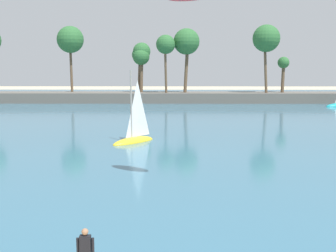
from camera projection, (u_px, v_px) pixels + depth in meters
name	position (u px, v px, depth m)	size (l,w,h in m)	color
sea	(167.00, 109.00, 65.47)	(220.00, 103.26, 0.06)	#386B84
palm_headland	(165.00, 77.00, 76.51)	(86.43, 7.33, 13.38)	#605B54
person_at_waterline	(86.00, 252.00, 13.40)	(0.55, 0.21, 1.67)	black
sailboat_near_shore	(134.00, 135.00, 37.26)	(3.98, 4.30, 6.55)	yellow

